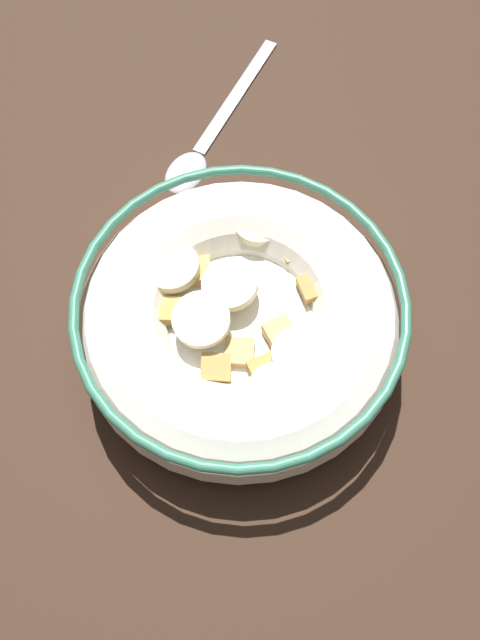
{
  "coord_description": "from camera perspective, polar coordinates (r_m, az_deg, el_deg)",
  "views": [
    {
      "loc": [
        -15.16,
        6.04,
        37.64
      ],
      "look_at": [
        0.0,
        0.0,
        3.0
      ],
      "focal_mm": 35.69,
      "sensor_mm": 36.0,
      "label": 1
    }
  ],
  "objects": [
    {
      "name": "ground_plane",
      "position": [
        0.42,
        -0.0,
        -2.33
      ],
      "size": [
        129.32,
        129.32,
        2.0
      ],
      "primitive_type": "cube",
      "color": "#332116"
    },
    {
      "name": "cereal_bowl",
      "position": [
        0.38,
        0.01,
        0.01
      ],
      "size": [
        19.56,
        19.56,
        5.57
      ],
      "color": "silver",
      "rests_on": "ground_plane"
    },
    {
      "name": "spoon",
      "position": [
        0.49,
        -3.27,
        15.61
      ],
      "size": [
        12.66,
        13.78,
        0.8
      ],
      "color": "#A5A5AD",
      "rests_on": "ground_plane"
    }
  ]
}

